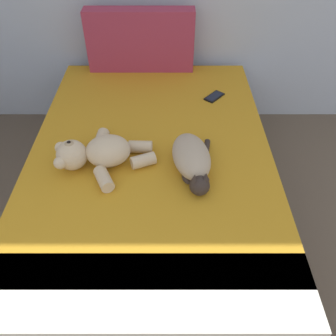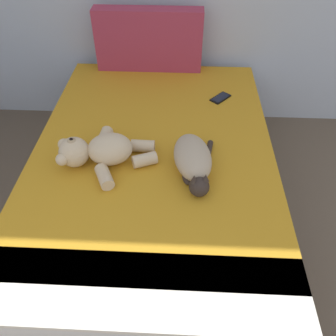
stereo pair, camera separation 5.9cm
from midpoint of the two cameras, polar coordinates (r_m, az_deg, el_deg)
name	(u,v)px [view 1 (the left image)]	position (r m, az deg, el deg)	size (l,w,h in m)	color
ground_plane	(226,313)	(1.97, 8.57, -22.40)	(10.18, 10.18, 0.00)	brown
bed	(153,180)	(2.15, -3.27, -2.00)	(1.40, 2.05, 0.52)	brown
patterned_cushion	(141,40)	(2.68, -5.06, 20.09)	(0.77, 0.13, 0.44)	#A5334C
cat	(193,159)	(1.79, 3.14, 1.43)	(0.25, 0.44, 0.15)	tan
teddy_bear	(99,153)	(1.86, -12.16, 2.43)	(0.54, 0.46, 0.17)	beige
cell_phone	(215,97)	(2.42, 7.02, 11.53)	(0.15, 0.16, 0.01)	black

